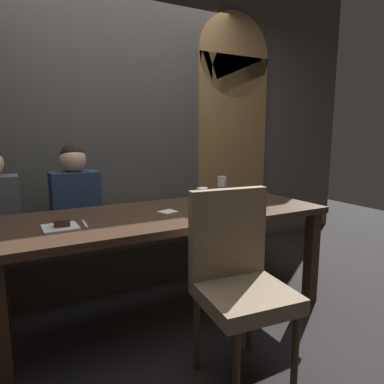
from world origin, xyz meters
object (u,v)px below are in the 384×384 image
at_px(diner_bearded, 75,193).
at_px(dessert_plate, 61,226).
at_px(espresso_cup, 243,195).
at_px(wine_glass_end_left, 222,182).
at_px(fork_on_table, 85,224).
at_px(banquette_bench, 134,253).
at_px(chair_near_side, 238,272).
at_px(wine_glass_center_front, 202,195).
at_px(wine_glass_near_left, 244,199).
at_px(dining_table, 167,224).

distance_m(diner_bearded, dessert_plate, 0.82).
distance_m(diner_bearded, espresso_cup, 1.36).
relative_size(wine_glass_end_left, fork_on_table, 0.96).
distance_m(banquette_bench, chair_near_side, 1.46).
distance_m(chair_near_side, espresso_cup, 1.15).
bearing_deg(banquette_bench, dessert_plate, -131.72).
distance_m(chair_near_side, wine_glass_center_front, 0.70).
bearing_deg(dessert_plate, wine_glass_center_front, -1.38).
bearing_deg(dessert_plate, fork_on_table, 7.20).
bearing_deg(wine_glass_near_left, banquette_bench, 110.46).
bearing_deg(dessert_plate, wine_glass_near_left, -13.83).
bearing_deg(banquette_bench, wine_glass_center_front, -74.70).
height_order(chair_near_side, wine_glass_end_left, chair_near_side).
relative_size(dining_table, banquette_bench, 0.88).
distance_m(chair_near_side, wine_glass_near_left, 0.57).
height_order(espresso_cup, dessert_plate, espresso_cup).
xyz_separation_m(chair_near_side, diner_bearded, (-0.54, 1.43, 0.24)).
xyz_separation_m(wine_glass_near_left, wine_glass_center_front, (-0.17, 0.24, -0.00)).
xyz_separation_m(wine_glass_near_left, wine_glass_end_left, (0.29, 0.69, 0.00)).
bearing_deg(espresso_cup, diner_bearded, 156.27).
distance_m(banquette_bench, wine_glass_near_left, 1.28).
xyz_separation_m(dining_table, wine_glass_center_front, (0.22, -0.10, 0.20)).
bearing_deg(wine_glass_center_front, wine_glass_end_left, 44.23).
height_order(banquette_bench, dessert_plate, dessert_plate).
height_order(wine_glass_near_left, dessert_plate, wine_glass_near_left).
distance_m(diner_bearded, wine_glass_center_front, 1.07).
height_order(dining_table, wine_glass_near_left, wine_glass_near_left).
bearing_deg(dining_table, fork_on_table, -173.69).
height_order(chair_near_side, fork_on_table, chair_near_side).
bearing_deg(espresso_cup, wine_glass_near_left, -126.75).
bearing_deg(diner_bearded, espresso_cup, -23.73).
height_order(wine_glass_center_front, fork_on_table, wine_glass_center_front).
bearing_deg(wine_glass_end_left, chair_near_side, -119.60).
bearing_deg(espresso_cup, fork_on_table, -170.41).
xyz_separation_m(dining_table, diner_bearded, (-0.47, 0.71, 0.15)).
relative_size(banquette_bench, fork_on_table, 14.71).
bearing_deg(wine_glass_near_left, chair_near_side, -130.40).
height_order(dining_table, chair_near_side, chair_near_side).
relative_size(dining_table, espresso_cup, 18.33).
distance_m(wine_glass_near_left, fork_on_table, 1.00).
xyz_separation_m(wine_glass_end_left, dessert_plate, (-1.37, -0.42, -0.10)).
bearing_deg(chair_near_side, espresso_cup, 51.66).
bearing_deg(diner_bearded, chair_near_side, -69.21).
distance_m(dining_table, diner_bearded, 0.86).
height_order(wine_glass_center_front, dessert_plate, wine_glass_center_front).
relative_size(chair_near_side, wine_glass_end_left, 5.98).
bearing_deg(wine_glass_near_left, fork_on_table, 163.32).
bearing_deg(dessert_plate, banquette_bench, 48.28).
xyz_separation_m(diner_bearded, espresso_cup, (1.24, -0.55, -0.03)).
xyz_separation_m(banquette_bench, dessert_plate, (-0.69, -0.78, 0.53)).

